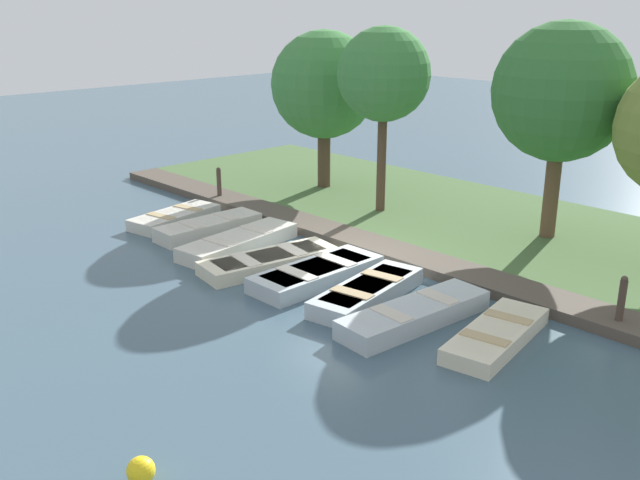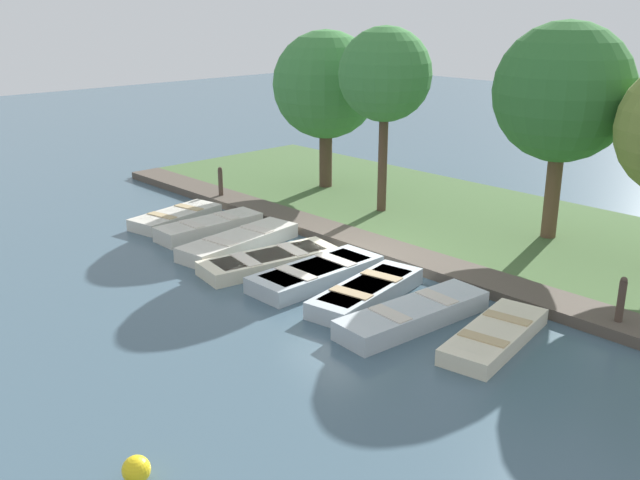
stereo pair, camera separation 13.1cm
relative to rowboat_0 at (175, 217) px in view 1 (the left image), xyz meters
name	(u,v)px [view 1 (the left image)]	position (x,y,z in m)	size (l,w,h in m)	color
ground_plane	(340,265)	(-0.97, 5.91, -0.18)	(80.00, 80.00, 0.00)	#425B6B
shore_bank	(459,221)	(-5.97, 5.91, -0.09)	(8.00, 24.00, 0.18)	#476638
dock_walkway	(378,248)	(-2.41, 5.91, -0.06)	(1.13, 23.60, 0.24)	#51473D
rowboat_0	(175,217)	(0.00, 0.00, 0.00)	(2.96, 1.57, 0.36)	beige
rowboat_1	(209,227)	(-0.09, 1.60, 0.04)	(3.10, 1.00, 0.44)	beige
rowboat_2	(239,242)	(0.09, 3.20, 0.02)	(3.65, 1.51, 0.41)	beige
rowboat_3	(270,261)	(0.39, 4.83, 0.00)	(3.61, 1.70, 0.36)	beige
rowboat_4	(317,274)	(0.20, 6.31, 0.02)	(3.35, 1.24, 0.41)	#B2BCC1
rowboat_5	(367,292)	(0.16, 7.88, 0.02)	(3.34, 1.57, 0.41)	#B2BCC1
rowboat_6	(415,314)	(0.34, 9.35, 0.04)	(3.61, 1.29, 0.43)	#B2BCC1
rowboat_7	(496,335)	(-0.11, 10.99, -0.01)	(3.08, 1.49, 0.35)	beige
mooring_post_near	(219,185)	(-2.31, -0.92, 0.42)	(0.15, 0.15, 1.18)	#47382D
mooring_post_far	(621,304)	(-2.31, 12.38, 0.42)	(0.15, 0.15, 1.18)	#47382D
buoy	(141,471)	(7.00, 9.99, 0.02)	(0.39, 0.39, 0.39)	yellow
park_tree_far_left	(324,85)	(-5.79, 0.39, 3.43)	(3.54, 3.54, 5.41)	#4C3828
park_tree_left	(384,75)	(-4.94, 3.73, 4.04)	(2.72, 2.72, 5.62)	#4C3828
park_tree_center	(562,93)	(-6.32, 8.56, 3.85)	(3.57, 3.57, 5.84)	brown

